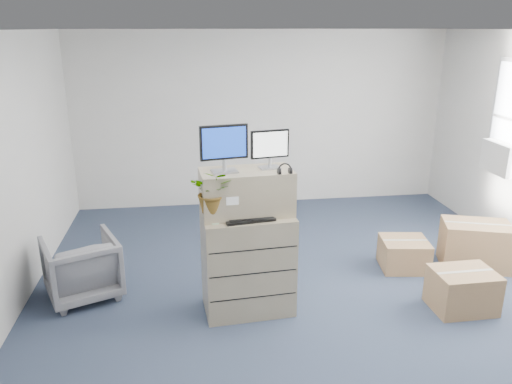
# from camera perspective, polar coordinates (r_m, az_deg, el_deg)

# --- Properties ---
(ground) EXTENTS (7.00, 7.00, 0.00)m
(ground) POSITION_cam_1_polar(r_m,az_deg,el_deg) (5.39, 6.25, -13.43)
(ground) COLOR #262D44
(ground) RESTS_ON ground
(wall_back) EXTENTS (6.00, 0.02, 2.80)m
(wall_back) POSITION_cam_1_polar(r_m,az_deg,el_deg) (8.16, 0.66, 8.26)
(wall_back) COLOR #BCB9B2
(wall_back) RESTS_ON ground
(ac_unit) EXTENTS (0.24, 0.60, 0.40)m
(ac_unit) POSITION_cam_1_polar(r_m,az_deg,el_deg) (7.29, 26.31, 3.52)
(ac_unit) COLOR silver
(ac_unit) RESTS_ON wall_right
(filing_cabinet_lower) EXTENTS (0.94, 0.62, 1.05)m
(filing_cabinet_lower) POSITION_cam_1_polar(r_m,az_deg,el_deg) (5.17, -0.93, -8.13)
(filing_cabinet_lower) COLOR gray
(filing_cabinet_lower) RESTS_ON ground
(filing_cabinet_upper) EXTENTS (0.93, 0.52, 0.45)m
(filing_cabinet_upper) POSITION_cam_1_polar(r_m,az_deg,el_deg) (4.92, -1.09, -0.03)
(filing_cabinet_upper) COLOR gray
(filing_cabinet_upper) RESTS_ON filing_cabinet_lower
(monitor_left) EXTENTS (0.46, 0.22, 0.46)m
(monitor_left) POSITION_cam_1_polar(r_m,az_deg,el_deg) (4.74, -3.68, 5.27)
(monitor_left) COLOR #99999E
(monitor_left) RESTS_ON filing_cabinet_upper
(monitor_right) EXTENTS (0.39, 0.18, 0.38)m
(monitor_right) POSITION_cam_1_polar(r_m,az_deg,el_deg) (4.88, 1.61, 5.16)
(monitor_right) COLOR #99999E
(monitor_right) RESTS_ON filing_cabinet_upper
(headphones) EXTENTS (0.13, 0.03, 0.13)m
(headphones) POSITION_cam_1_polar(r_m,az_deg,el_deg) (4.75, 3.30, 2.56)
(headphones) COLOR black
(headphones) RESTS_ON filing_cabinet_upper
(keyboard) EXTENTS (0.51, 0.28, 0.03)m
(keyboard) POSITION_cam_1_polar(r_m,az_deg,el_deg) (4.83, -0.77, -3.09)
(keyboard) COLOR black
(keyboard) RESTS_ON filing_cabinet_lower
(mouse) EXTENTS (0.10, 0.07, 0.03)m
(mouse) POSITION_cam_1_polar(r_m,az_deg,el_deg) (4.93, 3.47, -2.60)
(mouse) COLOR silver
(mouse) RESTS_ON filing_cabinet_lower
(water_bottle) EXTENTS (0.08, 0.08, 0.28)m
(water_bottle) POSITION_cam_1_polar(r_m,az_deg,el_deg) (5.00, -0.28, -0.74)
(water_bottle) COLOR #93949B
(water_bottle) RESTS_ON filing_cabinet_lower
(phone_dock) EXTENTS (0.06, 0.05, 0.13)m
(phone_dock) POSITION_cam_1_polar(r_m,az_deg,el_deg) (4.98, -1.76, -2.05)
(phone_dock) COLOR silver
(phone_dock) RESTS_ON filing_cabinet_lower
(external_drive) EXTENTS (0.22, 0.18, 0.06)m
(external_drive) POSITION_cam_1_polar(r_m,az_deg,el_deg) (5.13, 2.87, -1.59)
(external_drive) COLOR black
(external_drive) RESTS_ON filing_cabinet_lower
(tissue_box) EXTENTS (0.26, 0.15, 0.09)m
(tissue_box) POSITION_cam_1_polar(r_m,az_deg,el_deg) (5.08, 2.57, -0.92)
(tissue_box) COLOR #3D75D1
(tissue_box) RESTS_ON external_drive
(potted_plant) EXTENTS (0.52, 0.55, 0.43)m
(potted_plant) POSITION_cam_1_polar(r_m,az_deg,el_deg) (4.74, -4.89, -0.60)
(potted_plant) COLOR #A7C49E
(potted_plant) RESTS_ON filing_cabinet_lower
(office_chair) EXTENTS (0.94, 0.91, 0.75)m
(office_chair) POSITION_cam_1_polar(r_m,az_deg,el_deg) (5.79, -19.33, -7.84)
(office_chair) COLOR slate
(office_chair) RESTS_ON ground
(cardboard_boxes) EXTENTS (1.64, 1.53, 0.56)m
(cardboard_boxes) POSITION_cam_1_polar(r_m,az_deg,el_deg) (6.29, 21.98, -7.47)
(cardboard_boxes) COLOR #9A6F4A
(cardboard_boxes) RESTS_ON ground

